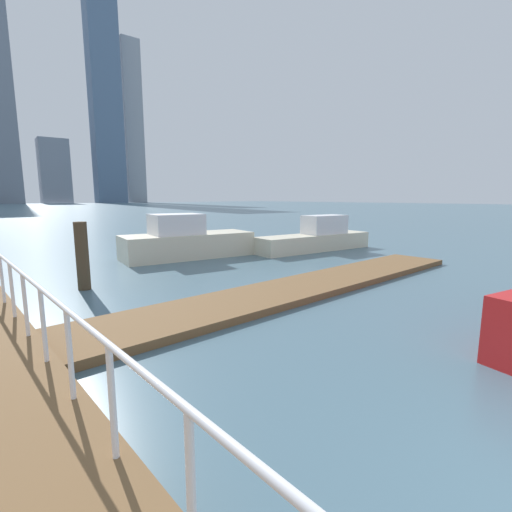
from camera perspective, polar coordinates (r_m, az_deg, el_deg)
name	(u,v)px	position (r m, az deg, el deg)	size (l,w,h in m)	color
ground_plane	(55,254)	(19.54, -28.96, 0.22)	(300.00, 300.00, 0.00)	#476675
floating_dock	(304,287)	(10.68, 7.50, -4.83)	(14.42, 2.00, 0.18)	brown
boardwalk_railing	(1,266)	(9.51, -35.07, -1.31)	(0.06, 30.58, 1.08)	white
dock_piling_0	(82,256)	(11.62, -25.52, -0.01)	(0.36, 0.36, 1.97)	#473826
moored_boat_1	(316,238)	(18.65, 9.44, 2.79)	(6.71, 2.24, 1.75)	beige
moored_boat_2	(186,241)	(16.42, -10.88, 2.26)	(5.94, 2.84, 1.94)	beige
skyline_tower_4	(55,171)	(181.06, -28.97, 11.50)	(11.46, 9.56, 26.72)	gray
skyline_tower_5	(105,103)	(182.53, -22.48, 21.28)	(12.41, 7.63, 85.64)	slate
skyline_tower_6	(132,123)	(191.30, -18.82, 19.03)	(8.54, 7.14, 73.50)	#8C939E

